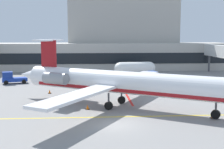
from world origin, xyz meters
name	(u,v)px	position (x,y,z in m)	size (l,w,h in m)	color
ground	(116,125)	(0.00, 0.00, -0.05)	(120.00, 120.00, 0.11)	gray
terminal_building	(105,41)	(1.05, 46.20, 6.52)	(62.81, 11.65, 18.55)	#B7B2A8
jet_bridge_east	(224,52)	(23.80, 31.20, 4.74)	(2.40, 16.20, 6.13)	silver
regional_jet	(121,83)	(1.15, 6.61, 2.84)	(27.29, 23.14, 7.57)	white
baggage_tug	(153,77)	(8.42, 24.42, 0.86)	(3.33, 4.36, 1.82)	#1E4CB2
belt_loader	(12,78)	(-15.49, 24.37, 0.93)	(4.34, 2.83, 2.02)	#19389E
fuel_tank	(135,68)	(6.32, 32.24, 1.56)	(8.35, 3.36, 2.82)	white
safety_cone_alpha	(45,108)	(-7.21, 5.90, 0.25)	(0.47, 0.47, 0.55)	orange
safety_cone_bravo	(213,116)	(9.74, 1.59, 0.25)	(0.47, 0.47, 0.55)	orange
safety_cone_charlie	(88,107)	(-2.64, 5.93, 0.25)	(0.47, 0.47, 0.55)	orange
safety_cone_delta	(50,92)	(-8.07, 15.35, 0.25)	(0.47, 0.47, 0.55)	orange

